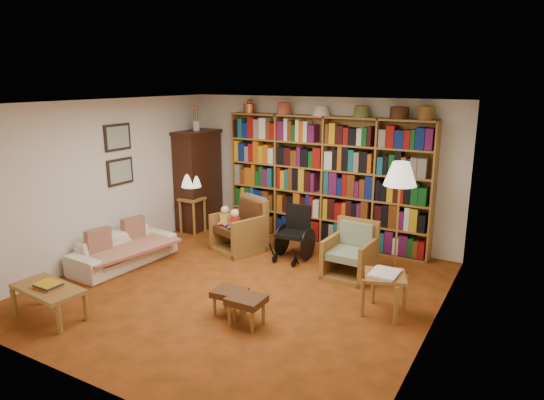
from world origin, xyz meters
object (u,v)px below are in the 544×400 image
Objects in this scene: sofa at (124,250)px; armchair_leather at (242,228)px; side_table_papers at (385,281)px; footstool_b at (246,302)px; armchair_sage at (352,255)px; side_table_lamp at (192,208)px; coffee_table at (48,291)px; wheelchair at (294,235)px; floor_lamp at (400,179)px; footstool_a at (230,294)px.

sofa is 1.92m from armchair_leather.
side_table_papers is 1.48× the size of footstool_b.
armchair_sage is 1.23m from side_table_papers.
coffee_table is at bearing -79.80° from side_table_lamp.
side_table_lamp is at bearing 173.73° from wheelchair.
side_table_lamp is at bearing 161.06° from side_table_papers.
armchair_leather is 1.54× the size of side_table_papers.
floor_lamp is (1.63, -0.04, 1.08)m from wheelchair.
armchair_sage reaches higher than sofa.
coffee_table is at bearing -131.18° from armchair_sage.
side_table_lamp reaches higher than footstool_b.
side_table_papers is at bearing 39.24° from footstool_b.
floor_lamp is at bearing -64.77° from sofa.
armchair_sage is at bearing -3.96° from armchair_leather.
armchair_leather is 2.00m from armchair_sage.
sofa is 4.00× the size of footstool_b.
side_table_papers reaches higher than sofa.
sofa is 1.82m from side_table_lamp.
coffee_table is (0.63, -3.50, -0.13)m from side_table_lamp.
armchair_sage is 1.93× the size of footstool_b.
armchair_leather reaches higher than wheelchair.
armchair_sage reaches higher than coffee_table.
sofa is 2.74m from footstool_b.
sofa reaches higher than coffee_table.
footstool_a is at bearing -99.82° from sofa.
armchair_leather is at bearing 78.09° from coffee_table.
footstool_b is at bearing -19.10° from footstool_a.
footstool_a is at bearing -124.64° from floor_lamp.
armchair_sage reaches higher than footstool_a.
floor_lamp is at bearing -1.26° from wheelchair.
floor_lamp is (0.59, 0.17, 1.16)m from armchair_sage.
side_table_papers is 1.50× the size of footstool_a.
armchair_leather is 1.17× the size of armchair_sage.
side_table_papers is at bearing 30.68° from footstool_a.
side_table_papers reaches higher than coffee_table.
armchair_leather is at bearing 158.66° from side_table_papers.
coffee_table reaches higher than footstool_a.
floor_lamp reaches higher than wheelchair.
side_table_lamp reaches higher than coffee_table.
footstool_a is 0.33m from footstool_b.
side_table_papers is at bearing -32.33° from wheelchair.
footstool_b is at bearing 25.88° from coffee_table.
wheelchair is 0.50× the size of floor_lamp.
armchair_sage is 1.06m from wheelchair.
side_table_lamp is at bearing 172.17° from armchair_sage.
armchair_leather reaches higher than footstool_b.
coffee_table is (-3.25, -3.21, -1.12)m from floor_lamp.
footstool_a is (-1.62, -0.96, -0.16)m from side_table_papers.
wheelchair is (2.15, 1.56, 0.15)m from sofa.
footstool_b is 0.43× the size of coffee_table.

